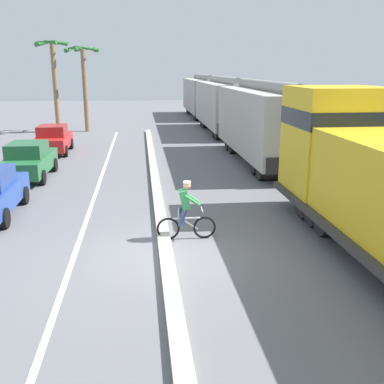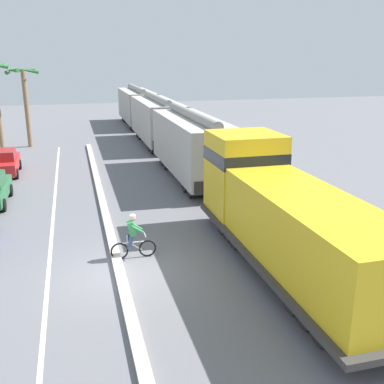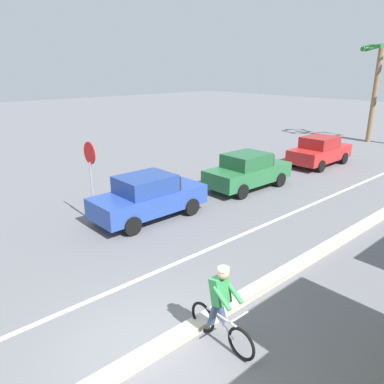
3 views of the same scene
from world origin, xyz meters
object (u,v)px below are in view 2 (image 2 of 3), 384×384
at_px(locomotive, 280,216).
at_px(cyclist, 133,238).
at_px(hopper_car_middle, 157,120).
at_px(hopper_car_trailing, 137,106).
at_px(hopper_car_lead, 192,145).
at_px(parked_car_red, 3,162).
at_px(palm_tree_near, 24,89).

bearing_deg(locomotive, cyclist, 161.49).
bearing_deg(hopper_car_middle, hopper_car_trailing, 90.00).
xyz_separation_m(hopper_car_lead, hopper_car_middle, (0.00, 11.60, 0.00)).
bearing_deg(hopper_car_middle, locomotive, -90.00).
distance_m(locomotive, hopper_car_trailing, 35.36).
distance_m(locomotive, hopper_car_middle, 23.76).
distance_m(hopper_car_trailing, parked_car_red, 22.37).
distance_m(hopper_car_trailing, palm_tree_near, 14.63).
xyz_separation_m(hopper_car_lead, hopper_car_trailing, (0.00, 23.20, 0.00)).
height_order(locomotive, hopper_car_middle, locomotive).
height_order(hopper_car_lead, palm_tree_near, palm_tree_near).
relative_size(locomotive, palm_tree_near, 1.78).
xyz_separation_m(hopper_car_trailing, palm_tree_near, (-10.44, -9.90, 2.67)).
bearing_deg(palm_tree_near, parked_car_red, -95.42).
bearing_deg(locomotive, palm_tree_near, 112.30).
height_order(hopper_car_middle, cyclist, hopper_car_middle).
xyz_separation_m(parked_car_red, cyclist, (6.23, -14.41, 0.00)).
relative_size(hopper_car_lead, hopper_car_middle, 1.00).
bearing_deg(parked_car_red, hopper_car_middle, 34.02).
bearing_deg(cyclist, palm_tree_near, 102.69).
height_order(locomotive, parked_car_red, locomotive).
bearing_deg(hopper_car_trailing, hopper_car_middle, -90.00).
relative_size(hopper_car_middle, palm_tree_near, 1.62).
distance_m(hopper_car_lead, hopper_car_middle, 11.60).
distance_m(parked_car_red, palm_tree_near, 10.17).
relative_size(cyclist, palm_tree_near, 0.26).
bearing_deg(hopper_car_trailing, locomotive, -90.00).
distance_m(cyclist, palm_tree_near, 24.66).
xyz_separation_m(hopper_car_trailing, cyclist, (-5.09, -33.65, -1.26)).
relative_size(locomotive, parked_car_red, 2.74).
bearing_deg(hopper_car_middle, palm_tree_near, 170.76).
relative_size(hopper_car_trailing, parked_car_red, 2.50).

